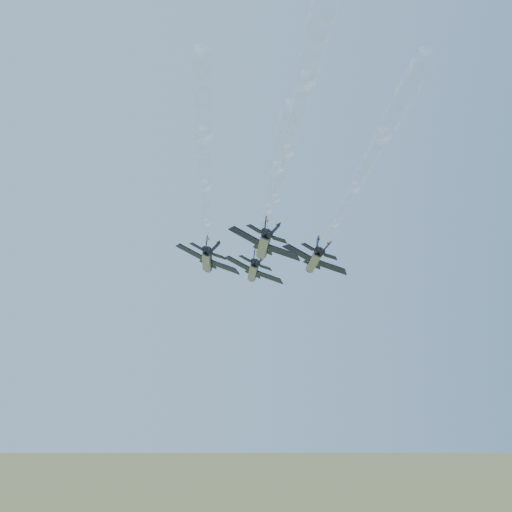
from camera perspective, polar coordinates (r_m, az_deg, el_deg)
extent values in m
cylinder|color=black|center=(128.05, -0.20, -1.18)|extent=(3.85, 11.81, 1.98)
cone|color=black|center=(134.92, -0.31, -1.68)|extent=(2.32, 2.58, 1.98)
ellipsoid|color=black|center=(131.08, -0.16, -1.21)|extent=(1.41, 2.26, 1.01)
cube|color=gray|center=(127.96, -0.30, -1.40)|extent=(3.05, 10.54, 0.90)
cube|color=black|center=(127.48, -1.42, -0.60)|extent=(5.07, 3.49, 2.25)
cube|color=yellow|center=(128.97, -1.42, -0.68)|extent=(4.57, 0.99, 2.22)
cube|color=black|center=(127.28, 1.02, -1.71)|extent=(5.47, 4.66, 2.25)
cube|color=yellow|center=(128.76, 1.00, -1.78)|extent=(4.21, 2.38, 2.22)
cube|color=black|center=(122.66, -0.88, -0.38)|extent=(2.39, 1.84, 1.06)
cube|color=black|center=(122.53, 0.69, -1.09)|extent=(2.55, 2.31, 1.06)
cube|color=black|center=(123.44, -0.18, -0.13)|extent=(0.70, 1.97, 2.29)
cube|color=black|center=(123.38, 0.45, -0.42)|extent=(1.94, 2.17, 1.78)
cylinder|color=black|center=(121.98, -0.27, -0.64)|extent=(1.43, 1.25, 1.28)
cylinder|color=black|center=(121.95, 0.07, -0.80)|extent=(1.43, 1.25, 1.28)
cylinder|color=black|center=(118.06, -3.88, -0.32)|extent=(3.85, 11.81, 1.98)
cone|color=black|center=(124.91, -3.80, -0.90)|extent=(2.32, 2.58, 1.98)
ellipsoid|color=black|center=(121.07, -3.75, -0.37)|extent=(1.41, 2.26, 1.01)
cube|color=gray|center=(117.97, -4.00, -0.56)|extent=(3.05, 10.54, 0.90)
cube|color=black|center=(117.69, -5.22, 0.31)|extent=(5.07, 3.49, 2.25)
cube|color=yellow|center=(119.17, -5.17, 0.21)|extent=(4.57, 0.99, 2.22)
cube|color=black|center=(117.10, -2.58, -0.90)|extent=(5.47, 4.66, 2.25)
cube|color=yellow|center=(118.58, -2.57, -0.98)|extent=(4.21, 2.38, 2.22)
cube|color=black|center=(112.81, -4.79, 0.59)|extent=(2.39, 1.84, 1.06)
cube|color=black|center=(112.43, -3.10, -0.18)|extent=(2.55, 2.31, 1.06)
cube|color=black|center=(113.49, -4.02, 0.85)|extent=(0.70, 1.97, 2.29)
cube|color=black|center=(113.34, -3.33, 0.54)|extent=(1.94, 2.17, 1.78)
cylinder|color=black|center=(112.03, -4.16, 0.31)|extent=(1.43, 1.25, 1.28)
cylinder|color=black|center=(111.95, -3.79, 0.14)|extent=(1.43, 1.25, 1.28)
cylinder|color=black|center=(118.54, 4.70, -0.35)|extent=(3.85, 11.81, 1.98)
cone|color=black|center=(125.35, 4.30, -0.93)|extent=(2.32, 2.58, 1.98)
ellipsoid|color=black|center=(121.56, 4.61, -0.40)|extent=(1.41, 2.26, 1.01)
cube|color=gray|center=(118.42, 4.59, -0.59)|extent=(3.05, 10.54, 0.90)
cube|color=black|center=(117.77, 3.40, 0.28)|extent=(5.07, 3.49, 2.25)
cube|color=yellow|center=(119.24, 3.34, 0.18)|extent=(4.57, 0.99, 2.22)
cube|color=black|center=(117.99, 6.04, -0.92)|extent=(5.47, 4.66, 2.25)
cube|color=yellow|center=(119.46, 5.95, -1.01)|extent=(4.21, 2.38, 2.22)
cube|color=black|center=(113.07, 4.19, 0.56)|extent=(2.39, 1.84, 1.06)
cube|color=black|center=(113.21, 5.89, -0.22)|extent=(2.55, 2.31, 1.06)
cube|color=black|center=(113.99, 4.90, 0.82)|extent=(0.70, 1.97, 2.29)
cube|color=black|center=(114.04, 5.59, 0.50)|extent=(1.94, 2.17, 1.78)
cylinder|color=black|center=(112.50, 4.88, 0.27)|extent=(1.43, 1.25, 1.28)
cylinder|color=black|center=(112.53, 5.25, 0.11)|extent=(1.43, 1.25, 1.28)
cylinder|color=black|center=(105.74, 0.65, 0.91)|extent=(3.85, 11.81, 1.98)
cone|color=black|center=(112.56, 0.46, 0.18)|extent=(2.32, 2.58, 1.98)
ellipsoid|color=black|center=(108.76, 0.67, 0.81)|extent=(1.41, 2.26, 1.01)
cube|color=gray|center=(105.62, 0.52, 0.64)|extent=(3.05, 10.54, 0.90)
cube|color=black|center=(105.18, -0.83, 1.62)|extent=(5.07, 3.49, 2.25)
cube|color=yellow|center=(106.66, -0.83, 1.49)|extent=(4.57, 0.99, 2.22)
cube|color=black|center=(104.97, 2.14, 0.27)|extent=(5.47, 4.66, 2.25)
cube|color=yellow|center=(106.45, 2.09, 0.16)|extent=(4.21, 2.38, 2.22)
cube|color=black|center=(100.40, -0.14, 1.99)|extent=(2.39, 1.84, 1.06)
cube|color=black|center=(100.26, 1.78, 1.13)|extent=(2.55, 2.31, 1.06)
cube|color=black|center=(101.22, 0.70, 2.28)|extent=(0.70, 1.97, 2.29)
cube|color=black|center=(101.16, 1.47, 1.93)|extent=(1.94, 2.17, 1.78)
cylinder|color=black|center=(99.71, 0.62, 1.69)|extent=(1.43, 1.25, 1.28)
cylinder|color=black|center=(99.68, 1.03, 1.50)|extent=(1.43, 1.25, 1.28)
cylinder|color=white|center=(114.66, 0.07, -0.02)|extent=(3.52, 15.22, 1.05)
cylinder|color=white|center=(100.58, 0.43, 1.53)|extent=(3.91, 15.29, 1.44)
cylinder|color=white|center=(86.61, 0.91, 3.58)|extent=(4.36, 15.36, 1.91)
cylinder|color=white|center=(72.79, 1.58, 6.41)|extent=(4.89, 15.45, 2.44)
cylinder|color=white|center=(104.71, -4.06, 1.06)|extent=(3.52, 15.22, 1.05)
cylinder|color=white|center=(90.68, -4.30, 2.94)|extent=(3.91, 15.29, 1.44)
cylinder|color=white|center=(76.80, -4.63, 5.51)|extent=(4.36, 15.36, 1.91)
cylinder|color=white|center=(63.13, -5.11, 9.21)|extent=(4.89, 15.45, 2.44)
cylinder|color=white|center=(105.30, 5.61, 1.01)|extent=(3.52, 15.22, 1.05)
cylinder|color=white|center=(91.43, 6.86, 2.87)|extent=(3.91, 15.29, 1.44)
cylinder|color=white|center=(77.75, 8.56, 5.39)|extent=(4.36, 15.36, 1.91)
cylinder|color=white|center=(64.38, 11.00, 8.97)|extent=(4.89, 15.45, 2.44)
cylinder|color=white|center=(92.47, 1.11, 2.64)|extent=(3.52, 15.22, 1.05)
cylinder|color=white|center=(78.59, 1.76, 5.10)|extent=(3.91, 15.29, 1.44)
cylinder|color=white|center=(64.92, 2.70, 8.60)|extent=(4.36, 15.36, 1.91)
cylinder|color=white|center=(51.65, 4.16, 13.93)|extent=(4.89, 15.45, 2.44)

